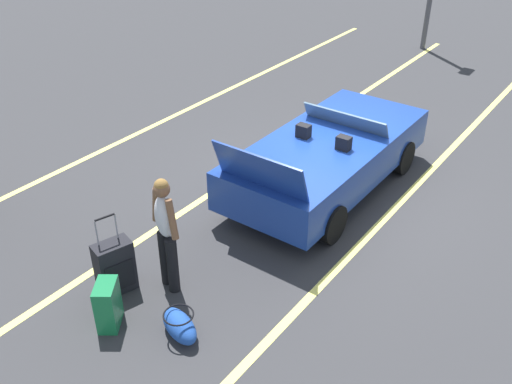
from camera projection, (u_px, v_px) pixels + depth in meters
name	position (u px, v px, depth m)	size (l,w,h in m)	color
ground_plane	(325.00, 188.00, 9.81)	(80.00, 80.00, 0.00)	#333335
lot_line_near	(392.00, 211.00, 9.19)	(18.00, 0.12, 0.01)	#EAE066
lot_line_mid	(257.00, 163.00, 10.55)	(18.00, 0.12, 0.01)	#EAE066
lot_line_far	(152.00, 126.00, 11.90)	(18.00, 0.12, 0.01)	#EAE066
convertible_car	(334.00, 153.00, 9.64)	(4.17, 1.85, 1.53)	navy
suitcase_large_black	(115.00, 267.00, 7.40)	(0.54, 0.41, 1.12)	black
suitcase_medium_bright	(108.00, 305.00, 6.89)	(0.46, 0.43, 0.62)	#19723F
duffel_bag	(179.00, 325.00, 6.81)	(0.49, 0.70, 0.34)	#1E479E
traveler_person	(166.00, 229.00, 7.17)	(0.31, 0.60, 1.65)	black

